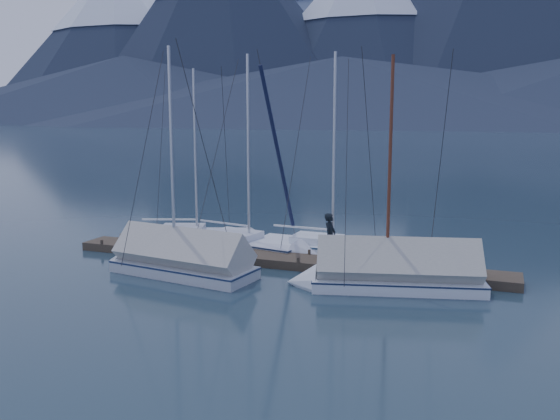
% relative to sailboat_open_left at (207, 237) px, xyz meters
% --- Properties ---
extents(ground, '(1000.00, 1000.00, 0.00)m').
position_rel_sailboat_open_left_xyz_m(ground, '(4.83, -5.04, -0.15)').
color(ground, '#172734').
rests_on(ground, ground).
extents(mountain_range, '(877.00, 584.00, 150.50)m').
position_rel_sailboat_open_left_xyz_m(mountain_range, '(8.96, 365.41, 58.50)').
color(mountain_range, '#475675').
rests_on(mountain_range, ground).
extents(dock, '(18.00, 1.50, 0.54)m').
position_rel_sailboat_open_left_xyz_m(dock, '(4.83, -3.04, -0.04)').
color(dock, '#382D23').
rests_on(dock, ground).
extents(mooring_posts, '(15.12, 1.52, 0.35)m').
position_rel_sailboat_open_left_xyz_m(mooring_posts, '(4.33, -3.04, 0.20)').
color(mooring_posts, '#382D23').
rests_on(mooring_posts, ground).
extents(sailboat_open_left, '(6.85, 4.01, 8.75)m').
position_rel_sailboat_open_left_xyz_m(sailboat_open_left, '(0.00, 0.00, 0.00)').
color(sailboat_open_left, silver).
rests_on(sailboat_open_left, ground).
extents(sailboat_open_mid, '(7.25, 3.45, 9.25)m').
position_rel_sailboat_open_left_xyz_m(sailboat_open_mid, '(3.12, -1.17, 0.01)').
color(sailboat_open_mid, silver).
rests_on(sailboat_open_mid, ground).
extents(sailboat_open_right, '(7.09, 3.01, 9.27)m').
position_rel_sailboat_open_left_xyz_m(sailboat_open_right, '(6.82, -0.63, 0.01)').
color(sailboat_open_right, white).
rests_on(sailboat_open_right, ground).
extents(sailboat_covered_near, '(7.00, 3.57, 8.72)m').
position_rel_sailboat_open_left_xyz_m(sailboat_covered_near, '(9.26, -4.79, 0.28)').
color(sailboat_covered_near, white).
rests_on(sailboat_covered_near, ground).
extents(sailboat_covered_far, '(6.74, 3.02, 9.15)m').
position_rel_sailboat_open_left_xyz_m(sailboat_covered_far, '(1.50, -5.69, 0.29)').
color(sailboat_covered_far, silver).
rests_on(sailboat_covered_far, ground).
extents(person, '(0.49, 0.70, 1.82)m').
position_rel_sailboat_open_left_xyz_m(person, '(6.82, -2.85, 1.10)').
color(person, black).
rests_on(person, dock).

